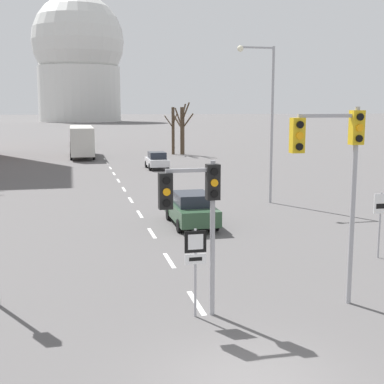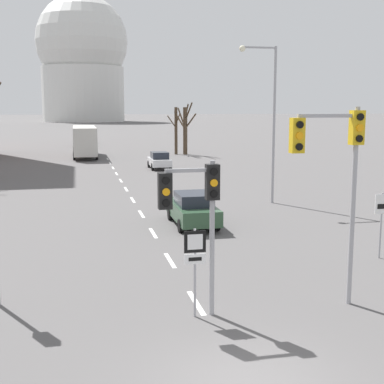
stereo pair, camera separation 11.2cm
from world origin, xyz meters
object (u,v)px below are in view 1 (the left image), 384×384
sedan_near_left (76,141)px  city_bus (82,139)px  sedan_mid_centre (191,209)px  sedan_far_left (157,160)px  traffic_signal_centre_tall (196,201)px  route_sign_post (195,257)px  speed_limit_sign (380,214)px  sedan_near_right (83,138)px  traffic_signal_near_right (336,157)px  street_lamp_right (266,109)px

sedan_near_left → city_bus: (0.46, -17.00, 1.21)m
sedan_near_left → sedan_mid_centre: bearing=-84.8°
sedan_far_left → sedan_near_left: bearing=103.0°
traffic_signal_centre_tall → sedan_far_left: traffic_signal_centre_tall is taller
route_sign_post → city_bus: (-2.12, 48.67, 0.36)m
route_sign_post → sedan_mid_centre: route_sign_post is taller
sedan_far_left → speed_limit_sign: bearing=-83.2°
traffic_signal_centre_tall → sedan_near_right: bearing=91.2°
route_sign_post → speed_limit_sign: speed_limit_sign is taller
speed_limit_sign → city_bus: 45.69m
sedan_far_left → sedan_mid_centre: bearing=-94.9°
traffic_signal_near_right → sedan_far_left: traffic_signal_near_right is taller
sedan_near_right → city_bus: bearing=-91.5°
traffic_signal_near_right → sedan_mid_centre: (-1.66, 11.21, -3.52)m
sedan_near_right → sedan_far_left: (5.92, -37.24, 0.00)m
sedan_near_left → sedan_far_left: size_ratio=0.94×
route_sign_post → sedan_near_right: route_sign_post is taller
traffic_signal_near_right → sedan_near_right: size_ratio=1.37×
route_sign_post → sedan_mid_centre: 11.52m
traffic_signal_centre_tall → street_lamp_right: street_lamp_right is taller
speed_limit_sign → city_bus: bearing=103.0°
sedan_near_right → sedan_far_left: sedan_far_left is taller
street_lamp_right → route_sign_post: bearing=-116.2°
traffic_signal_centre_tall → speed_limit_sign: 9.22m
traffic_signal_centre_tall → city_bus: bearing=92.5°
street_lamp_right → city_bus: (-10.12, 32.40, -3.52)m
route_sign_post → traffic_signal_near_right: bearing=0.4°
traffic_signal_centre_tall → sedan_mid_centre: 11.68m
speed_limit_sign → sedan_mid_centre: 9.18m
speed_limit_sign → sedan_near_right: speed_limit_sign is taller
city_bus → sedan_far_left: bearing=-63.8°
street_lamp_right → sedan_near_left: size_ratio=2.40×
speed_limit_sign → sedan_near_left: (-10.73, 61.52, -0.89)m
sedan_near_right → street_lamp_right: bearing=-80.4°
speed_limit_sign → street_lamp_right: (-0.15, 12.12, 3.84)m
route_sign_post → sedan_near_left: 65.72m
traffic_signal_centre_tall → sedan_far_left: (4.42, 35.26, -2.43)m
speed_limit_sign → street_lamp_right: size_ratio=0.28×
traffic_signal_near_right → sedan_mid_centre: 11.87m
traffic_signal_centre_tall → sedan_mid_centre: size_ratio=0.95×
route_sign_post → sedan_far_left: 35.60m
traffic_signal_centre_tall → sedan_mid_centre: traffic_signal_centre_tall is taller
traffic_signal_near_right → city_bus: (-6.17, 48.64, -2.30)m
sedan_mid_centre → route_sign_post: bearing=-102.0°
traffic_signal_near_right → sedan_mid_centre: traffic_signal_near_right is taller
traffic_signal_near_right → sedan_mid_centre: bearing=98.4°
traffic_signal_near_right → sedan_far_left: 35.46m
sedan_mid_centre → city_bus: bearing=96.9°
speed_limit_sign → city_bus: (-10.27, 44.52, 0.33)m
traffic_signal_near_right → sedan_near_left: (-6.63, 65.64, -3.51)m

